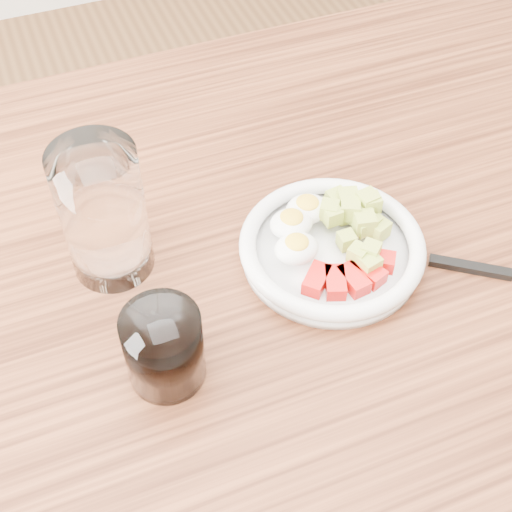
# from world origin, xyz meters

# --- Properties ---
(dining_table) EXTENTS (1.50, 0.90, 0.77)m
(dining_table) POSITION_xyz_m (0.00, 0.00, 0.67)
(dining_table) COLOR brown
(dining_table) RESTS_ON ground
(bowl) EXTENTS (0.20, 0.20, 0.05)m
(bowl) POSITION_xyz_m (0.07, 0.01, 0.79)
(bowl) COLOR white
(bowl) RESTS_ON dining_table
(fork) EXTENTS (0.16, 0.12, 0.01)m
(fork) POSITION_xyz_m (0.23, -0.08, 0.77)
(fork) COLOR black
(fork) RESTS_ON dining_table
(water_glass) EXTENTS (0.09, 0.09, 0.15)m
(water_glass) POSITION_xyz_m (-0.15, 0.08, 0.85)
(water_glass) COLOR white
(water_glass) RESTS_ON dining_table
(coffee_glass) EXTENTS (0.07, 0.07, 0.08)m
(coffee_glass) POSITION_xyz_m (-0.13, -0.07, 0.81)
(coffee_glass) COLOR white
(coffee_glass) RESTS_ON dining_table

